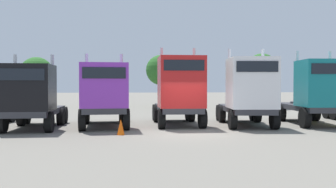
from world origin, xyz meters
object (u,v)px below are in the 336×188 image
(semi_truck_teal, at_px, (316,93))
(semi_truck_red, at_px, (179,91))
(traffic_cone_near, at_px, (121,127))
(semi_truck_black, at_px, (31,96))
(semi_truck_white, at_px, (249,91))
(semi_truck_purple, at_px, (104,95))

(semi_truck_teal, bearing_deg, semi_truck_red, -88.49)
(semi_truck_red, distance_m, traffic_cone_near, 4.85)
(semi_truck_red, bearing_deg, traffic_cone_near, -44.35)
(semi_truck_black, height_order, traffic_cone_near, semi_truck_black)
(semi_truck_black, relative_size, semi_truck_teal, 0.86)
(semi_truck_white, bearing_deg, semi_truck_red, -95.43)
(semi_truck_purple, distance_m, traffic_cone_near, 3.36)
(traffic_cone_near, bearing_deg, semi_truck_purple, 107.97)
(semi_truck_white, height_order, traffic_cone_near, semi_truck_white)
(semi_truck_purple, bearing_deg, traffic_cone_near, 14.39)
(semi_truck_white, bearing_deg, semi_truck_purple, -86.95)
(semi_truck_teal, relative_size, traffic_cone_near, 8.94)
(semi_truck_white, distance_m, traffic_cone_near, 7.58)
(traffic_cone_near, bearing_deg, semi_truck_white, 19.78)
(semi_truck_teal, bearing_deg, semi_truck_white, -81.52)
(semi_truck_black, bearing_deg, traffic_cone_near, 62.90)
(semi_truck_purple, xyz_separation_m, semi_truck_teal, (11.92, -0.18, 0.09))
(semi_truck_red, bearing_deg, semi_truck_teal, 86.21)
(semi_truck_purple, relative_size, semi_truck_white, 0.98)
(semi_truck_purple, bearing_deg, semi_truck_white, 83.64)
(semi_truck_black, relative_size, semi_truck_purple, 0.93)
(semi_truck_purple, distance_m, semi_truck_white, 7.92)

